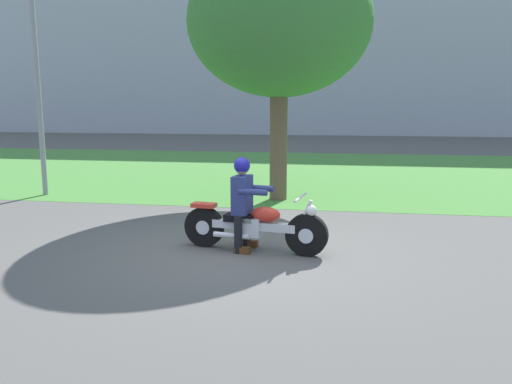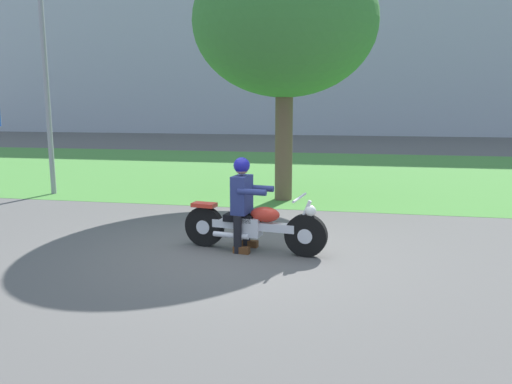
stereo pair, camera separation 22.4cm
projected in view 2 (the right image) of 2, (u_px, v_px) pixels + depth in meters
ground at (232, 252)px, 7.38m from camera, size 120.00×120.00×0.00m
grass_verge at (299, 171)px, 16.18m from camera, size 60.00×12.00×0.01m
stadium_facade at (369, 41)px, 36.31m from camera, size 56.66×8.00×13.23m
motorcycle_lead at (254, 226)px, 7.36m from camera, size 2.19×0.68×0.86m
rider_lead at (243, 197)px, 7.34m from camera, size 0.60×0.52×1.39m
tree_roadside at (285, 23)px, 10.73m from camera, size 3.97×3.97×5.45m
streetlight_pole at (48, 43)px, 11.49m from camera, size 0.96×0.20×5.60m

